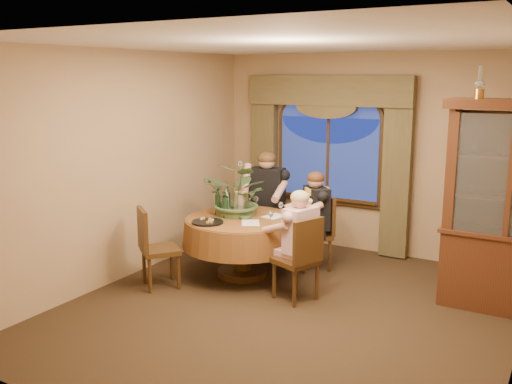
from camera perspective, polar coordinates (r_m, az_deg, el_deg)
The scene contains 32 objects.
floor at distance 6.30m, azimuth 3.24°, elevation -11.70°, with size 5.00×5.00×0.00m, color black.
wall_back at distance 8.18m, azimuth 11.32°, elevation 3.70°, with size 4.50×4.50×0.00m, color #9B7B56.
ceiling at distance 5.80m, azimuth 3.56°, elevation 14.63°, with size 5.00×5.00×0.00m, color white.
window at distance 8.34m, azimuth 7.23°, elevation 3.29°, with size 1.62×0.10×1.32m, color navy, non-canonical shape.
arched_transom at distance 8.26m, azimuth 7.37°, elevation 8.65°, with size 1.60×0.06×0.44m, color navy, non-canonical shape.
drapery_left at distance 8.76m, azimuth 0.86°, elevation 2.99°, with size 0.38×0.14×2.32m, color #493F22.
drapery_right at distance 7.97m, azimuth 13.90°, elevation 1.79°, with size 0.38×0.14×2.32m, color #493F22.
swag_valance at distance 8.18m, azimuth 7.18°, elevation 10.03°, with size 2.45×0.16×0.42m, color #493F22, non-canonical shape.
dining_table at distance 7.20m, azimuth -1.38°, elevation -5.50°, with size 1.50×1.50×0.75m, color maroon.
china_cabinet at distance 6.53m, azimuth 24.03°, elevation -1.48°, with size 1.39×0.55×2.25m, color #371D12.
oil_lamp_left at distance 6.44m, azimuth 21.48°, elevation 10.21°, with size 0.11×0.11×0.34m, color #A5722D, non-canonical shape.
chair_right at distance 6.44m, azimuth 3.99°, elevation -6.64°, with size 0.42×0.42×0.96m, color black.
chair_back_right at distance 7.45m, azimuth 5.71°, elevation -4.12°, with size 0.42×0.42×0.96m, color black.
chair_back at distance 8.19m, azimuth 0.93°, elevation -2.62°, with size 0.42×0.42×0.96m, color black.
chair_front_left at distance 6.89m, azimuth -9.55°, elevation -5.53°, with size 0.42×0.42×0.96m, color black.
person_pink at distance 6.47m, azimuth 4.47°, elevation -5.24°, with size 0.45×0.41×1.24m, color #CFA1A4, non-canonical shape.
person_back at distance 7.97m, azimuth 1.12°, elevation -1.14°, with size 0.53×0.48×1.47m, color black, non-canonical shape.
person_scarf at distance 7.39m, azimuth 6.05°, elevation -2.89°, with size 0.47×0.43×1.30m, color black, non-canonical shape.
stoneware_vase at distance 7.26m, azimuth -1.66°, elevation -1.10°, with size 0.16×0.16×0.29m, color gray, non-canonical shape.
centerpiece_plant at distance 7.15m, azimuth -1.69°, elevation 2.21°, with size 0.87×0.96×0.75m, color #405C36.
olive_bowl at distance 7.04m, azimuth -1.11°, elevation -2.52°, with size 0.15×0.15×0.05m, color #4A5E34.
cheese_platter at distance 6.87m, azimuth -4.87°, elevation -3.02°, with size 0.38×0.38×0.02m, color black.
wine_bottle_0 at distance 7.26m, azimuth -3.85°, elevation -0.96°, with size 0.07×0.07×0.33m, color black.
wine_bottle_1 at distance 7.25m, azimuth -3.01°, elevation -0.97°, with size 0.07×0.07×0.33m, color tan.
wine_bottle_2 at distance 7.43m, azimuth -2.86°, elevation -0.67°, with size 0.07×0.07×0.33m, color black.
wine_bottle_3 at distance 7.36m, azimuth -4.01°, elevation -0.79°, with size 0.07×0.07×0.33m, color tan.
wine_bottle_4 at distance 7.06m, azimuth -3.08°, elevation -1.32°, with size 0.07×0.07×0.33m, color black.
tasting_paper_0 at distance 6.85m, azimuth -0.56°, elevation -3.09°, with size 0.21×0.30×0.00m, color white.
tasting_paper_1 at distance 7.17m, azimuth 1.86°, elevation -2.43°, with size 0.21×0.30×0.00m, color white.
wine_glass_person_pink at distance 6.72m, azimuth 1.47°, elevation -2.62°, with size 0.07×0.07×0.18m, color silver, non-canonical shape.
wine_glass_person_back at distance 7.53m, azimuth 0.00°, elevation -1.06°, with size 0.07×0.07×0.18m, color silver, non-canonical shape.
wine_glass_person_scarf at distance 7.20m, azimuth 2.50°, elevation -1.67°, with size 0.07×0.07×0.18m, color silver, non-canonical shape.
Camera 1 is at (2.59, -5.18, 2.49)m, focal length 40.00 mm.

